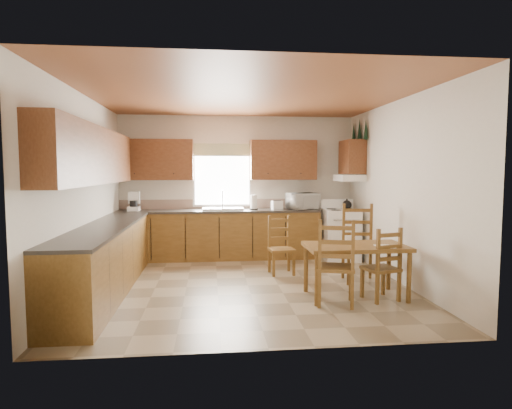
{
  "coord_description": "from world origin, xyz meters",
  "views": [
    {
      "loc": [
        -0.53,
        -6.04,
        1.67
      ],
      "look_at": [
        0.15,
        0.3,
        1.15
      ],
      "focal_mm": 30.0,
      "sensor_mm": 36.0,
      "label": 1
    }
  ],
  "objects": [
    {
      "name": "counter_left",
      "position": [
        -1.95,
        -0.15,
        0.9
      ],
      "size": [
        0.63,
        3.6,
        0.04
      ],
      "primitive_type": "cube",
      "color": "#34302B",
      "rests_on": "lower_cab_left"
    },
    {
      "name": "paper_towel",
      "position": [
        0.28,
        1.91,
        1.06
      ],
      "size": [
        0.15,
        0.15,
        0.28
      ],
      "primitive_type": "cylinder",
      "rotation": [
        0.0,
        0.0,
        -0.3
      ],
      "color": "white",
      "rests_on": "counter_back"
    },
    {
      "name": "pine_decal_b",
      "position": [
        2.21,
        1.65,
        2.42
      ],
      "size": [
        0.22,
        0.22,
        0.36
      ],
      "primitive_type": "cone",
      "color": "black",
      "rests_on": "wall_right"
    },
    {
      "name": "upper_cab_back_left",
      "position": [
        -1.55,
        2.08,
        1.85
      ],
      "size": [
        1.41,
        0.33,
        0.75
      ],
      "primitive_type": "cube",
      "color": "brown",
      "rests_on": "wall_back"
    },
    {
      "name": "table_card",
      "position": [
        1.27,
        -0.63,
        0.75
      ],
      "size": [
        0.08,
        0.02,
        0.11
      ],
      "primitive_type": "cube",
      "rotation": [
        0.0,
        0.0,
        -0.03
      ],
      "color": "white",
      "rests_on": "dining_table"
    },
    {
      "name": "microwave",
      "position": [
        1.22,
        1.93,
        1.07
      ],
      "size": [
        0.61,
        0.53,
        0.31
      ],
      "primitive_type": "imported",
      "rotation": [
        0.0,
        0.0,
        0.38
      ],
      "color": "white",
      "rests_on": "counter_back"
    },
    {
      "name": "lower_cab_back",
      "position": [
        -0.38,
        1.95,
        0.44
      ],
      "size": [
        3.75,
        0.6,
        0.88
      ],
      "primitive_type": "cube",
      "color": "brown",
      "rests_on": "floor"
    },
    {
      "name": "backsplash",
      "position": [
        -0.38,
        2.24,
        1.01
      ],
      "size": [
        3.75,
        0.01,
        0.18
      ],
      "primitive_type": "cube",
      "color": "#886F5F",
      "rests_on": "counter_back"
    },
    {
      "name": "chair_near_right",
      "position": [
        1.01,
        -0.97,
        0.53
      ],
      "size": [
        0.54,
        0.53,
        1.07
      ],
      "primitive_type": "cube",
      "rotation": [
        0.0,
        0.0,
        2.87
      ],
      "color": "brown",
      "rests_on": "floor"
    },
    {
      "name": "window_valance",
      "position": [
        -0.3,
        2.19,
        2.05
      ],
      "size": [
        1.19,
        0.01,
        0.24
      ],
      "primitive_type": "cube",
      "color": "#59753E",
      "rests_on": "wall_back"
    },
    {
      "name": "wall_back",
      "position": [
        0.0,
        2.25,
        1.35
      ],
      "size": [
        4.5,
        4.5,
        0.0
      ],
      "primitive_type": "plane",
      "color": "beige",
      "rests_on": "floor"
    },
    {
      "name": "wall_front",
      "position": [
        0.0,
        -2.25,
        1.35
      ],
      "size": [
        4.5,
        4.5,
        0.0
      ],
      "primitive_type": "plane",
      "color": "beige",
      "rests_on": "floor"
    },
    {
      "name": "floor",
      "position": [
        0.0,
        0.0,
        0.0
      ],
      "size": [
        4.5,
        4.5,
        0.0
      ],
      "primitive_type": "plane",
      "color": "#857458",
      "rests_on": "ground"
    },
    {
      "name": "stove",
      "position": [
        1.88,
        1.6,
        0.46
      ],
      "size": [
        0.67,
        0.69,
        0.92
      ],
      "primitive_type": "cube",
      "rotation": [
        0.0,
        0.0,
        -0.08
      ],
      "color": "white",
      "rests_on": "floor"
    },
    {
      "name": "upper_cab_left",
      "position": [
        -2.08,
        -0.15,
        1.85
      ],
      "size": [
        0.33,
        3.6,
        0.75
      ],
      "primitive_type": "cube",
      "color": "brown",
      "rests_on": "wall_left"
    },
    {
      "name": "window_pane",
      "position": [
        -0.3,
        2.21,
        1.55
      ],
      "size": [
        1.05,
        0.01,
        1.1
      ],
      "primitive_type": "cube",
      "color": "white",
      "rests_on": "wall_back"
    },
    {
      "name": "upper_cab_back_right",
      "position": [
        0.86,
        2.08,
        1.85
      ],
      "size": [
        1.25,
        0.33,
        0.75
      ],
      "primitive_type": "cube",
      "color": "brown",
      "rests_on": "wall_back"
    },
    {
      "name": "toaster",
      "position": [
        0.73,
        1.94,
        1.0
      ],
      "size": [
        0.22,
        0.17,
        0.16
      ],
      "primitive_type": "cube",
      "rotation": [
        0.0,
        0.0,
        0.23
      ],
      "color": "white",
      "rests_on": "counter_back"
    },
    {
      "name": "lower_cab_left",
      "position": [
        -1.95,
        -0.15,
        0.44
      ],
      "size": [
        0.6,
        3.6,
        0.88
      ],
      "primitive_type": "cube",
      "color": "brown",
      "rests_on": "floor"
    },
    {
      "name": "ceiling",
      "position": [
        0.0,
        0.0,
        2.7
      ],
      "size": [
        4.5,
        4.5,
        0.0
      ],
      "primitive_type": "plane",
      "color": "brown",
      "rests_on": "floor"
    },
    {
      "name": "window_frame",
      "position": [
        -0.3,
        2.22,
        1.55
      ],
      "size": [
        1.13,
        0.02,
        1.18
      ],
      "primitive_type": "cube",
      "color": "white",
      "rests_on": "wall_back"
    },
    {
      "name": "dining_table",
      "position": [
        1.35,
        -0.71,
        0.35
      ],
      "size": [
        1.3,
        0.75,
        0.69
      ],
      "primitive_type": "cube",
      "rotation": [
        0.0,
        0.0,
        -0.0
      ],
      "color": "brown",
      "rests_on": "floor"
    },
    {
      "name": "wall_left",
      "position": [
        -2.25,
        0.0,
        1.35
      ],
      "size": [
        4.5,
        4.5,
        0.0
      ],
      "primitive_type": "plane",
      "color": "beige",
      "rests_on": "floor"
    },
    {
      "name": "chair_far_left",
      "position": [
        0.6,
        0.63,
        0.46
      ],
      "size": [
        0.42,
        0.4,
        0.92
      ],
      "primitive_type": "cube",
      "rotation": [
        0.0,
        0.0,
        0.08
      ],
      "color": "brown",
      "rests_on": "floor"
    },
    {
      "name": "chair_far_right",
      "position": [
        1.68,
        0.04,
        0.57
      ],
      "size": [
        0.53,
        0.51,
        1.14
      ],
      "primitive_type": "cube",
      "rotation": [
        0.0,
        0.0,
        -0.11
      ],
      "color": "brown",
      "rests_on": "floor"
    },
    {
      "name": "wall_right",
      "position": [
        2.25,
        0.0,
        1.35
      ],
      "size": [
        4.5,
        4.5,
        0.0
      ],
      "primitive_type": "plane",
      "color": "beige",
      "rests_on": "floor"
    },
    {
      "name": "upper_cab_stove",
      "position": [
        2.08,
        1.65,
        1.9
      ],
      "size": [
        0.33,
        0.62,
        0.62
      ],
      "primitive_type": "cube",
      "color": "brown",
      "rests_on": "wall_right"
    },
    {
      "name": "chair_near_left",
      "position": [
        1.64,
        -0.84,
        0.47
      ],
      "size": [
        0.48,
        0.46,
        0.94
      ],
      "primitive_type": "cube",
      "rotation": [
        0.0,
        0.0,
        3.4
      ],
      "color": "brown",
      "rests_on": "floor"
    },
    {
      "name": "table_paper",
      "position": [
        1.67,
        -0.87,
        0.7
      ],
      "size": [
        0.21,
        0.27,
        0.0
      ],
      "primitive_type": "cube",
      "rotation": [
        0.0,
        0.0,
        -0.02
      ],
      "color": "white",
      "rests_on": "dining_table"
    },
    {
      "name": "coffeemaker",
      "position": [
        -1.92,
        1.93,
        1.09
      ],
      "size": [
        0.26,
        0.29,
        0.35
      ],
      "primitive_type": "cube",
      "rotation": [
        0.0,
        0.0,
        -0.26
      ],
      "color": "white",
      "rests_on": "counter_back"
    },
    {
      "name": "pine_decal_c",
      "position": [
        2.21,
        1.97,
        2.38
      ],
      "size": [
        0.22,
        0.22,
        0.36
      ],
      "primitive_type": "cone",
      "color": "black",
      "rests_on": "wall_right"
    },
    {
      "name": "counter_back",
      "position": [
        -0.38,
        1.95,
        0.9
      ],
      "size": [
        3.75,
        0.63,
        0.04
      ],
      "primitive_type": "cube",
      "color": "#34302B",
      "rests_on": "lower_cab_back"
    },
    {
      "name": "pine_decal_a",
      "position": [
        2.21,
        1.33,
        2.38
      ],
      "size": [
        0.22,
        0.22,
        0.36
      ],
      "primitive_type": "cone",
      "color": "black",
      "rests_on": "wall_right"
    },
    {
      "name": "range_hood",
      "position": [
        2.03,
        1.65,
        1.52
      ],
      "size": [
        0.44,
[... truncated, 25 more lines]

